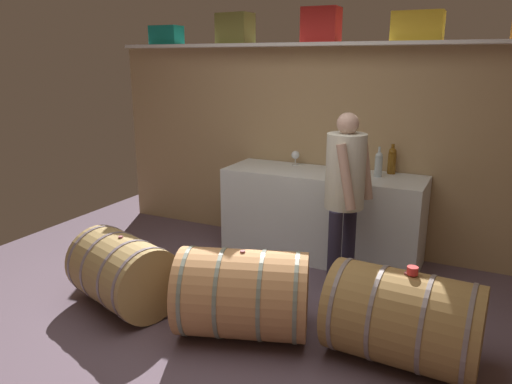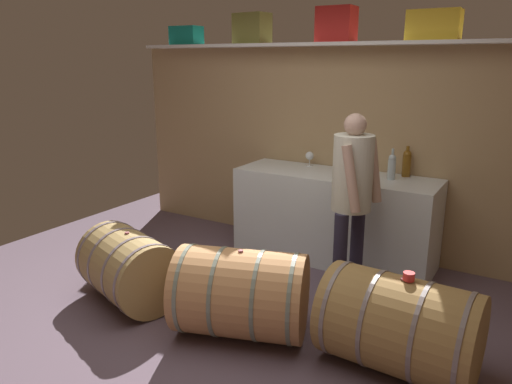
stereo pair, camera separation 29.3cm
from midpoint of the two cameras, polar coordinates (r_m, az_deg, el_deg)
name	(u,v)px [view 2 (the right image)]	position (r m, az deg, el deg)	size (l,w,h in m)	color
ground_plane	(252,308)	(4.05, 1.61, -13.52)	(6.04, 7.62, 0.02)	#5D4B58
back_wall_panel	(335,150)	(5.14, 10.89, 4.82)	(4.84, 0.10, 2.06)	tan
high_shelf_board	(334,44)	(4.92, 10.88, 16.64)	(4.45, 0.40, 0.03)	white
toolcase_teal	(186,36)	(5.80, -6.66, 17.73)	(0.33, 0.23, 0.20)	#128478
toolcase_olive	(252,29)	(5.32, 1.19, 18.59)	(0.35, 0.24, 0.31)	olive
toolcase_red	(336,24)	(4.92, 11.18, 18.70)	(0.34, 0.24, 0.32)	red
toolcase_yellow	(434,25)	(4.68, 21.91, 17.69)	(0.44, 0.23, 0.25)	yellow
work_cabinet	(334,217)	(4.89, 10.79, -2.93)	(1.95, 0.64, 0.88)	white
wine_bottle_amber	(407,163)	(4.81, 18.92, 3.27)	(0.08, 0.08, 0.29)	brown
wine_bottle_clear	(392,166)	(4.66, 17.37, 2.89)	(0.07, 0.07, 0.29)	#AEBFC4
wine_glass	(310,156)	(5.06, 7.95, 4.16)	(0.09, 0.09, 0.15)	white
wine_barrel_near	(399,325)	(3.36, 18.95, -14.56)	(0.98, 0.67, 0.64)	olive
wine_barrel_far	(130,267)	(4.11, -12.62, -8.65)	(0.97, 0.82, 0.60)	#A3844D
wine_barrel_flank	(241,293)	(3.56, 0.64, -11.79)	(1.07, 0.89, 0.65)	tan
tasting_cup	(409,276)	(3.20, 20.04, -9.32)	(0.07, 0.07, 0.05)	red
winemaker_pouring	(353,187)	(4.05, 13.30, 0.58)	(0.37, 0.47, 1.54)	#2B273C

